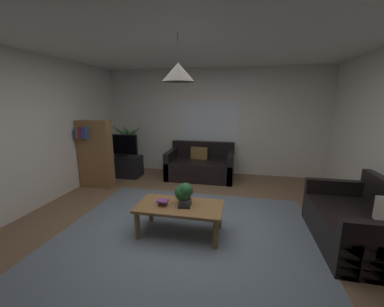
{
  "coord_description": "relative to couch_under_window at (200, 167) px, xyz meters",
  "views": [
    {
      "loc": [
        0.67,
        -2.93,
        1.78
      ],
      "look_at": [
        0.0,
        0.3,
        1.05
      ],
      "focal_mm": 22.15,
      "sensor_mm": 36.0,
      "label": 1
    }
  ],
  "objects": [
    {
      "name": "floor",
      "position": [
        0.23,
        -2.38,
        -0.28
      ],
      "size": [
        5.29,
        5.76,
        0.02
      ],
      "primitive_type": "cube",
      "color": "brown",
      "rests_on": "ground"
    },
    {
      "name": "rug",
      "position": [
        0.23,
        -2.58,
        -0.27
      ],
      "size": [
        3.44,
        3.17,
        0.01
      ],
      "primitive_type": "cube",
      "color": "slate",
      "rests_on": "ground"
    },
    {
      "name": "wall_back",
      "position": [
        0.23,
        0.53,
        1.0
      ],
      "size": [
        5.41,
        0.06,
        2.55
      ],
      "primitive_type": "cube",
      "color": "silver",
      "rests_on": "ground"
    },
    {
      "name": "wall_left",
      "position": [
        -2.45,
        -2.38,
        1.0
      ],
      "size": [
        0.06,
        5.76,
        2.55
      ],
      "primitive_type": "cube",
      "color": "silver",
      "rests_on": "ground"
    },
    {
      "name": "ceiling",
      "position": [
        0.23,
        -2.38,
        2.29
      ],
      "size": [
        5.29,
        5.76,
        0.02
      ],
      "primitive_type": "cube",
      "color": "white"
    },
    {
      "name": "window_pane",
      "position": [
        0.09,
        0.5,
        1.01
      ],
      "size": [
        1.49,
        0.01,
        0.99
      ],
      "primitive_type": "cube",
      "color": "white"
    },
    {
      "name": "couch_under_window",
      "position": [
        0.0,
        0.0,
        0.0
      ],
      "size": [
        1.53,
        0.87,
        0.82
      ],
      "color": "black",
      "rests_on": "ground"
    },
    {
      "name": "couch_right_side",
      "position": [
        2.38,
        -2.27,
        0.0
      ],
      "size": [
        0.87,
        1.42,
        0.82
      ],
      "rotation": [
        0.0,
        0.0,
        -1.57
      ],
      "color": "black",
      "rests_on": "ground"
    },
    {
      "name": "coffee_table",
      "position": [
        0.14,
        -2.45,
        0.08
      ],
      "size": [
        1.15,
        0.61,
        0.41
      ],
      "color": "olive",
      "rests_on": "ground"
    },
    {
      "name": "book_on_table_0",
      "position": [
        -0.08,
        -2.51,
        0.15
      ],
      "size": [
        0.12,
        0.09,
        0.03
      ],
      "primitive_type": "cube",
      "rotation": [
        0.0,
        0.0,
        0.04
      ],
      "color": "#99663F",
      "rests_on": "coffee_table"
    },
    {
      "name": "book_on_table_1",
      "position": [
        -0.08,
        -2.51,
        0.18
      ],
      "size": [
        0.14,
        0.12,
        0.03
      ],
      "primitive_type": "cube",
      "rotation": [
        0.0,
        0.0,
        0.28
      ],
      "color": "black",
      "rests_on": "coffee_table"
    },
    {
      "name": "book_on_table_2",
      "position": [
        -0.08,
        -2.51,
        0.21
      ],
      "size": [
        0.15,
        0.13,
        0.02
      ],
      "primitive_type": "cube",
      "rotation": [
        0.0,
        0.0,
        -0.13
      ],
      "color": "#72387F",
      "rests_on": "coffee_table"
    },
    {
      "name": "remote_on_table_0",
      "position": [
        0.21,
        -2.53,
        0.15
      ],
      "size": [
        0.17,
        0.08,
        0.02
      ],
      "primitive_type": "cube",
      "rotation": [
        0.0,
        0.0,
        4.89
      ],
      "color": "black",
      "rests_on": "coffee_table"
    },
    {
      "name": "potted_plant_on_table",
      "position": [
        0.19,
        -2.41,
        0.3
      ],
      "size": [
        0.25,
        0.23,
        0.3
      ],
      "color": "#4C4C51",
      "rests_on": "coffee_table"
    },
    {
      "name": "tv_stand",
      "position": [
        -1.87,
        -0.25,
        -0.02
      ],
      "size": [
        0.9,
        0.44,
        0.5
      ],
      "primitive_type": "cube",
      "color": "black",
      "rests_on": "ground"
    },
    {
      "name": "tv",
      "position": [
        -1.87,
        -0.27,
        0.49
      ],
      "size": [
        0.83,
        0.16,
        0.52
      ],
      "color": "black",
      "rests_on": "tv_stand"
    },
    {
      "name": "potted_palm_corner",
      "position": [
        -1.97,
        0.27,
        0.29
      ],
      "size": [
        0.79,
        0.88,
        1.27
      ],
      "color": "beige",
      "rests_on": "ground"
    },
    {
      "name": "bookshelf_corner",
      "position": [
        -2.05,
        -1.02,
        0.44
      ],
      "size": [
        0.7,
        0.31,
        1.4
      ],
      "color": "olive",
      "rests_on": "ground"
    },
    {
      "name": "pendant_lamp",
      "position": [
        0.14,
        -2.45,
        1.84
      ],
      "size": [
        0.4,
        0.4,
        0.54
      ],
      "color": "black"
    }
  ]
}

